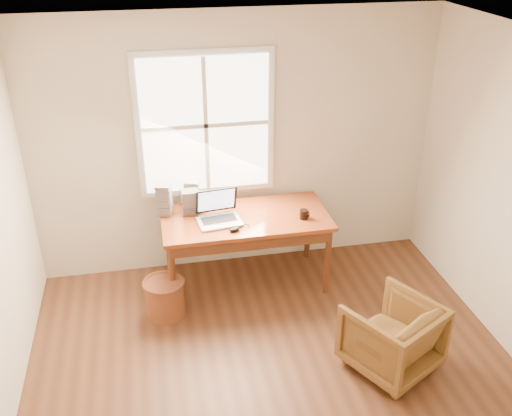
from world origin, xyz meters
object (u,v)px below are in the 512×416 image
at_px(armchair, 392,336).
at_px(coffee_mug, 304,214).
at_px(cd_stack_a, 192,194).
at_px(laptop, 219,209).
at_px(wicker_stool, 165,298).
at_px(desk, 245,218).

distance_m(armchair, coffee_mug, 1.42).
bearing_deg(armchair, cd_stack_a, -79.68).
bearing_deg(laptop, wicker_stool, -158.85).
bearing_deg(desk, coffee_mug, -16.00).
distance_m(desk, cd_stack_a, 0.59).
relative_size(desk, coffee_mug, 17.68).
distance_m(wicker_stool, coffee_mug, 1.52).
bearing_deg(armchair, wicker_stool, -59.24).
bearing_deg(laptop, cd_stack_a, 111.30).
height_order(desk, laptop, laptop).
bearing_deg(wicker_stool, cd_stack_a, 62.94).
xyz_separation_m(armchair, coffee_mug, (-0.40, 1.27, 0.49)).
height_order(desk, coffee_mug, coffee_mug).
relative_size(wicker_stool, laptop, 0.84).
bearing_deg(laptop, armchair, -54.82).
distance_m(desk, wicker_stool, 1.06).
relative_size(desk, laptop, 3.79).
bearing_deg(laptop, coffee_mug, -11.90).
xyz_separation_m(laptop, coffee_mug, (0.80, -0.07, -0.11)).
distance_m(wicker_stool, cd_stack_a, 1.05).
height_order(wicker_stool, laptop, laptop).
bearing_deg(cd_stack_a, laptop, -62.10).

